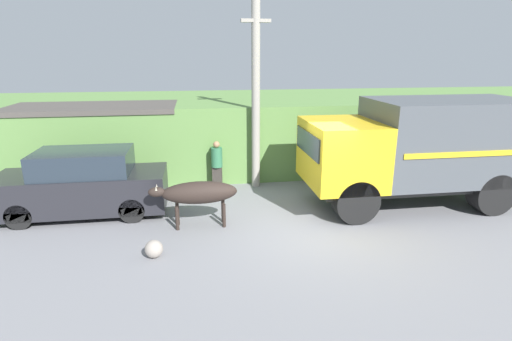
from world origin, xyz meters
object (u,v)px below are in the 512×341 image
Objects in this scene: brown_cow at (198,193)px; pedestrian_on_hill at (217,163)px; parked_suv at (83,185)px; utility_pole at (256,93)px; roadside_rock at (154,249)px; cargo_truck at (421,147)px.

brown_cow is 3.01m from pedestrian_on_hill.
pedestrian_on_hill is at bearing 20.23° from parked_suv.
brown_cow is 4.15m from utility_pole.
roadside_rock is (-0.99, -1.50, -0.69)m from brown_cow.
roadside_rock is (2.07, -2.75, -0.66)m from parked_suv.
roadside_rock is at bearing -57.40° from parked_suv.
cargo_truck is at bearing -28.51° from utility_pole.
utility_pole reaches higher than brown_cow.
cargo_truck is 2.86× the size of brown_cow.
pedestrian_on_hill is (0.64, 2.94, -0.04)m from brown_cow.
utility_pole is at bearing 59.72° from brown_cow.
pedestrian_on_hill is at bearing -178.19° from utility_pole.
utility_pole is at bearing 57.01° from roadside_rock.
pedestrian_on_hill is 0.27× the size of utility_pole.
utility_pole is (4.98, 1.73, 2.19)m from parked_suv.
parked_suv is 4.07m from pedestrian_on_hill.
brown_cow is at bearing -122.76° from utility_pole.
utility_pole is (1.28, 0.04, 2.20)m from pedestrian_on_hill.
roadside_rock is (-2.91, -4.48, -2.85)m from utility_pole.
cargo_truck reaches higher than roadside_rock.
cargo_truck is at bearing -8.20° from parked_suv.
parked_suv is 2.82× the size of pedestrian_on_hill.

